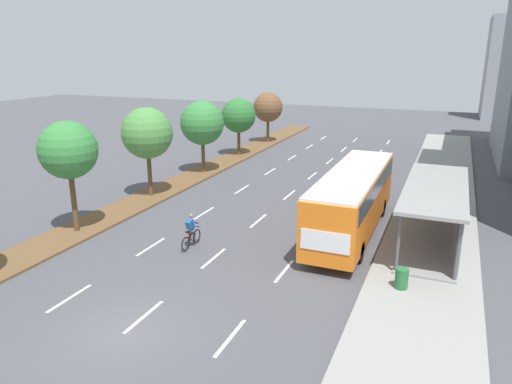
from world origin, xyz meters
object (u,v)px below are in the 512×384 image
(median_tree_second, at_px, (68,150))
(median_tree_fifth, at_px, (239,116))
(median_tree_fourth, at_px, (202,123))
(median_tree_farthest, at_px, (268,107))
(bus_shelter, at_px, (440,209))
(median_tree_third, at_px, (147,133))
(bus, at_px, (353,196))
(trash_bin, at_px, (402,278))
(cyclist, at_px, (191,232))

(median_tree_second, bearing_deg, median_tree_fifth, 90.08)
(median_tree_fourth, relative_size, median_tree_farthest, 1.09)
(median_tree_farthest, bearing_deg, bus_shelter, -51.41)
(median_tree_second, relative_size, median_tree_farthest, 1.15)
(median_tree_fifth, bearing_deg, median_tree_third, -90.24)
(bus_shelter, bearing_deg, bus, -178.73)
(bus, bearing_deg, trash_bin, -60.40)
(bus_shelter, xyz_separation_m, trash_bin, (-1.08, -5.73, -1.29))
(cyclist, bearing_deg, median_tree_second, -174.54)
(bus, distance_m, trash_bin, 6.65)
(bus_shelter, bearing_deg, median_tree_fifth, 139.55)
(bus, xyz_separation_m, median_tree_farthest, (-13.39, 22.23, 1.62))
(bus_shelter, distance_m, median_tree_third, 18.07)
(bus_shelter, bearing_deg, trash_bin, -100.65)
(cyclist, xyz_separation_m, median_tree_fourth, (-6.54, 13.26, 3.16))
(median_tree_third, bearing_deg, trash_bin, -22.70)
(median_tree_fourth, bearing_deg, cyclist, -63.76)
(bus, xyz_separation_m, cyclist, (-6.89, -4.92, -1.28))
(bus, xyz_separation_m, median_tree_fifth, (-13.53, 15.28, 1.61))
(bus, relative_size, median_tree_fourth, 2.04)
(cyclist, distance_m, median_tree_third, 9.83)
(median_tree_third, height_order, median_tree_farthest, median_tree_third)
(bus_shelter, xyz_separation_m, median_tree_third, (-17.87, 1.29, 2.37))
(median_tree_second, bearing_deg, trash_bin, -0.26)
(bus_shelter, distance_m, cyclist, 12.29)
(cyclist, bearing_deg, bus_shelter, 24.20)
(median_tree_second, height_order, median_tree_fourth, median_tree_second)
(bus, distance_m, median_tree_farthest, 26.00)
(bus, height_order, median_tree_farthest, median_tree_farthest)
(median_tree_fourth, distance_m, median_tree_fifth, 6.95)
(median_tree_third, bearing_deg, median_tree_fifth, 89.76)
(median_tree_second, distance_m, median_tree_third, 6.95)
(median_tree_fourth, bearing_deg, median_tree_fifth, 90.91)
(bus, relative_size, median_tree_fifth, 2.20)
(median_tree_fifth, relative_size, median_tree_farthest, 1.01)
(bus, xyz_separation_m, median_tree_fourth, (-13.43, 8.34, 1.89))
(median_tree_third, xyz_separation_m, trash_bin, (16.79, -7.02, -3.67))
(cyclist, distance_m, median_tree_second, 7.59)
(median_tree_fifth, distance_m, median_tree_farthest, 6.95)
(median_tree_second, bearing_deg, bus, 22.36)
(median_tree_fourth, bearing_deg, median_tree_third, -91.38)
(bus_shelter, height_order, median_tree_second, median_tree_second)
(median_tree_second, relative_size, median_tree_third, 1.01)
(median_tree_second, distance_m, trash_bin, 17.15)
(median_tree_farthest, bearing_deg, median_tree_second, -90.24)
(median_tree_fourth, xyz_separation_m, median_tree_farthest, (0.04, 13.89, -0.27))
(median_tree_second, height_order, median_tree_farthest, median_tree_second)
(cyclist, relative_size, trash_bin, 2.14)
(median_tree_fourth, bearing_deg, median_tree_farthest, 89.85)
(cyclist, height_order, median_tree_third, median_tree_third)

